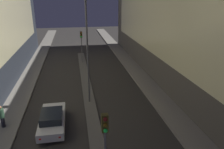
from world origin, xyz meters
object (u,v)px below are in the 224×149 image
Objects in this scene: street_lamp at (87,31)px; pedestrian_on_left_sidewalk at (2,116)px; traffic_light_near at (105,138)px; car_left_lane at (52,119)px; traffic_light_mid at (81,40)px.

street_lamp is 9.64m from pedestrian_on_left_sidewalk.
traffic_light_near is 10.44m from pedestrian_on_left_sidewalk.
traffic_light_near is 0.99× the size of car_left_lane.
pedestrian_on_left_sidewalk is (-6.98, 7.38, -2.44)m from traffic_light_near.
traffic_light_near is at bearing -90.00° from street_lamp.
traffic_light_mid is 0.99× the size of car_left_lane.
traffic_light_near is 7.99m from car_left_lane.
car_left_lane is at bearing -130.31° from street_lamp.
traffic_light_near is 23.84m from traffic_light_mid.
street_lamp is 7.93m from car_left_lane.
street_lamp is at bearing 24.32° from pedestrian_on_left_sidewalk.
traffic_light_near and traffic_light_mid have the same top height.
traffic_light_near reaches higher than car_left_lane.
traffic_light_near is 0.47× the size of street_lamp.
car_left_lane is (-3.18, 6.78, -2.80)m from traffic_light_near.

